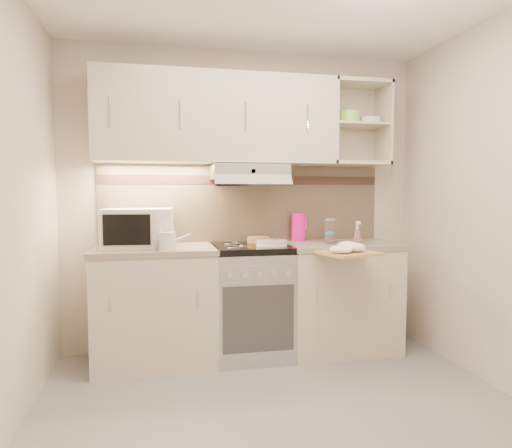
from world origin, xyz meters
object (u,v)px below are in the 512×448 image
object	(u,v)px
electric_range	(251,300)
watering_can	(169,240)
pink_pitcher	(299,227)
glass_jar	(330,230)
microwave	(138,228)
cutting_board	(349,253)
plate_stack	(272,243)
spray_bottle	(357,234)

from	to	relation	value
electric_range	watering_can	size ratio (longest dim) A/B	3.76
electric_range	pink_pitcher	size ratio (longest dim) A/B	3.76
watering_can	glass_jar	distance (m)	1.37
microwave	watering_can	world-z (taller)	microwave
electric_range	glass_jar	bearing A→B (deg)	4.36
electric_range	pink_pitcher	bearing A→B (deg)	23.60
electric_range	pink_pitcher	xyz separation A→B (m)	(0.46, 0.20, 0.57)
electric_range	cutting_board	xyz separation A→B (m)	(0.65, -0.42, 0.42)
electric_range	cutting_board	distance (m)	0.88
cutting_board	plate_stack	bearing A→B (deg)	131.36
watering_can	plate_stack	xyz separation A→B (m)	(0.80, 0.13, -0.05)
pink_pitcher	glass_jar	xyz separation A→B (m)	(0.23, -0.15, -0.02)
watering_can	glass_jar	bearing A→B (deg)	25.78
watering_can	spray_bottle	world-z (taller)	watering_can
microwave	pink_pitcher	world-z (taller)	microwave
pink_pitcher	cutting_board	xyz separation A→B (m)	(0.19, -0.62, -0.15)
electric_range	glass_jar	world-z (taller)	glass_jar
microwave	glass_jar	size ratio (longest dim) A/B	2.70
electric_range	microwave	bearing A→B (deg)	175.67
watering_can	pink_pitcher	size ratio (longest dim) A/B	1.00
pink_pitcher	electric_range	bearing A→B (deg)	-146.34
electric_range	plate_stack	distance (m)	0.50
watering_can	microwave	bearing A→B (deg)	141.91
plate_stack	cutting_board	size ratio (longest dim) A/B	0.63
glass_jar	electric_range	bearing A→B (deg)	-175.64
glass_jar	cutting_board	size ratio (longest dim) A/B	0.53
plate_stack	spray_bottle	size ratio (longest dim) A/B	1.24
microwave	glass_jar	bearing A→B (deg)	4.06
plate_stack	cutting_board	world-z (taller)	plate_stack
electric_range	glass_jar	distance (m)	0.88
glass_jar	spray_bottle	distance (m)	0.23
microwave	pink_pitcher	distance (m)	1.34
plate_stack	glass_jar	world-z (taller)	glass_jar
glass_jar	cutting_board	bearing A→B (deg)	-95.11
watering_can	pink_pitcher	distance (m)	1.18
cutting_board	microwave	bearing A→B (deg)	146.82
glass_jar	spray_bottle	xyz separation A→B (m)	(0.18, -0.14, -0.03)
pink_pitcher	microwave	bearing A→B (deg)	-164.19
microwave	spray_bottle	size ratio (longest dim) A/B	2.79
electric_range	spray_bottle	size ratio (longest dim) A/B	4.59
pink_pitcher	plate_stack	bearing A→B (deg)	-126.50
electric_range	microwave	world-z (taller)	microwave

